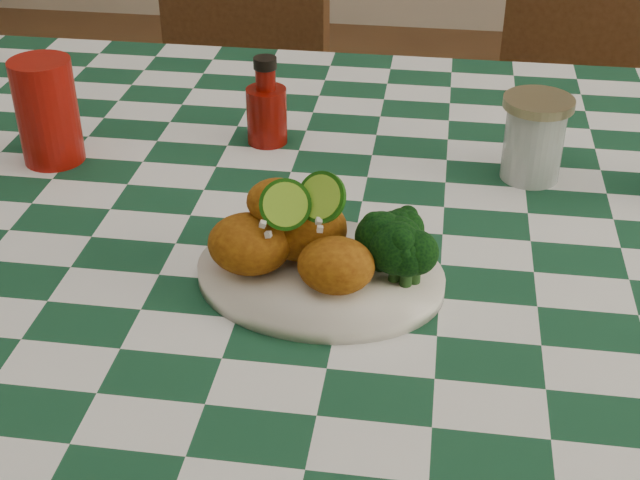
% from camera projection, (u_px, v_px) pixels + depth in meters
% --- Properties ---
extents(dining_table, '(1.66, 1.06, 0.79)m').
position_uv_depth(dining_table, '(356.00, 430.00, 1.33)').
color(dining_table, '#154229').
rests_on(dining_table, ground).
extents(plate, '(0.29, 0.24, 0.02)m').
position_uv_depth(plate, '(320.00, 276.00, 0.96)').
color(plate, silver).
rests_on(plate, dining_table).
extents(fried_chicken_pile, '(0.17, 0.12, 0.11)m').
position_uv_depth(fried_chicken_pile, '(309.00, 226.00, 0.93)').
color(fried_chicken_pile, '#A15E0F').
rests_on(fried_chicken_pile, plate).
extents(broccoli_side, '(0.09, 0.09, 0.07)m').
position_uv_depth(broccoli_side, '(404.00, 244.00, 0.94)').
color(broccoli_side, black).
rests_on(broccoli_side, plate).
extents(red_tumbler, '(0.09, 0.09, 0.14)m').
position_uv_depth(red_tumbler, '(47.00, 111.00, 1.18)').
color(red_tumbler, maroon).
rests_on(red_tumbler, dining_table).
extents(ketchup_bottle, '(0.07, 0.07, 0.12)m').
position_uv_depth(ketchup_bottle, '(266.00, 101.00, 1.23)').
color(ketchup_bottle, '#6D0B05').
rests_on(ketchup_bottle, dining_table).
extents(mason_jar, '(0.11, 0.11, 0.11)m').
position_uv_depth(mason_jar, '(534.00, 139.00, 1.15)').
color(mason_jar, '#B2BCBA').
rests_on(mason_jar, dining_table).
extents(wooden_chair_left, '(0.48, 0.50, 0.88)m').
position_uv_depth(wooden_chair_left, '(214.00, 157.00, 1.99)').
color(wooden_chair_left, '#472814').
rests_on(wooden_chair_left, ground).
extents(wooden_chair_right, '(0.58, 0.60, 1.00)m').
position_uv_depth(wooden_chair_right, '(573.00, 155.00, 1.87)').
color(wooden_chair_right, '#472814').
rests_on(wooden_chair_right, ground).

